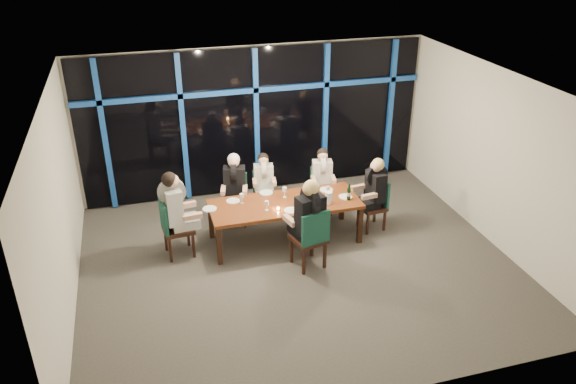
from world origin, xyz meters
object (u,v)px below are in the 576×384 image
chair_far_mid (264,191)px  water_pitcher (329,198)px  diner_far_left (234,179)px  chair_far_left (235,196)px  diner_near_mid (309,211)px  diner_end_right (374,184)px  wine_bottle (349,194)px  chair_far_right (321,187)px  chair_end_left (172,225)px  dining_table (285,206)px  diner_end_left (175,202)px  diner_far_mid (264,176)px  diner_far_right (322,172)px  chair_end_right (376,202)px  chair_near_mid (311,236)px

chair_far_mid → water_pitcher: bearing=-48.3°
diner_far_left → water_pitcher: diner_far_left is taller
chair_far_left → diner_near_mid: (0.85, -1.78, 0.50)m
diner_end_right → wine_bottle: 0.57m
chair_far_right → chair_end_left: bearing=-152.5°
dining_table → diner_end_left: bearing=178.3°
diner_far_left → diner_far_mid: (0.59, 0.16, -0.08)m
diner_far_right → chair_far_mid: bearing=177.9°
chair_far_left → chair_end_right: bearing=-7.3°
chair_far_left → chair_end_left: bearing=-131.0°
diner_end_right → chair_near_mid: bearing=-64.4°
chair_end_left → chair_end_right: (3.66, -0.07, -0.06)m
water_pitcher → chair_near_mid: bearing=-149.2°
chair_end_right → water_pitcher: bearing=-84.2°
diner_end_left → diner_far_right: bearing=-81.2°
diner_end_right → water_pitcher: 0.96m
diner_far_right → diner_end_left: (-2.81, -0.76, 0.15)m
chair_far_left → diner_end_left: bearing=-129.3°
diner_near_mid → water_pitcher: (0.56, 0.62, -0.16)m
dining_table → chair_end_right: size_ratio=2.75×
chair_end_right → chair_near_mid: chair_near_mid is taller
diner_far_right → wine_bottle: size_ratio=2.86×
chair_end_left → diner_far_right: (2.90, 0.77, 0.27)m
dining_table → diner_far_mid: size_ratio=3.09×
chair_near_mid → diner_far_mid: bearing=-94.4°
diner_far_mid → water_pitcher: bearing=-46.4°
chair_far_right → diner_end_right: 1.20m
chair_far_right → chair_near_mid: chair_near_mid is taller
chair_far_left → diner_far_left: 0.38m
dining_table → chair_far_right: 1.33m
chair_far_right → wine_bottle: wine_bottle is taller
diner_far_left → chair_far_mid: bearing=35.3°
chair_end_right → chair_near_mid: size_ratio=0.88×
chair_near_mid → chair_far_right: bearing=-126.8°
chair_far_right → diner_far_mid: (-1.11, 0.11, 0.33)m
chair_end_left → diner_end_right: diner_end_right is taller
chair_far_mid → chair_near_mid: chair_near_mid is taller
chair_far_left → diner_far_right: 1.69m
diner_far_right → water_pitcher: size_ratio=3.92×
chair_far_left → water_pitcher: size_ratio=4.27×
chair_end_right → diner_far_right: size_ratio=1.09×
chair_end_right → diner_far_left: 2.61m
wine_bottle → diner_far_left: bearing=150.3°
diner_end_right → water_pitcher: bearing=-83.7°
diner_far_left → diner_end_right: size_ratio=1.00×
chair_near_mid → diner_near_mid: 0.43m
chair_end_left → chair_near_mid: bearing=-121.7°
chair_far_right → diner_far_right: 0.36m
diner_far_left → wine_bottle: 2.09m
dining_table → diner_end_right: diner_end_right is taller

